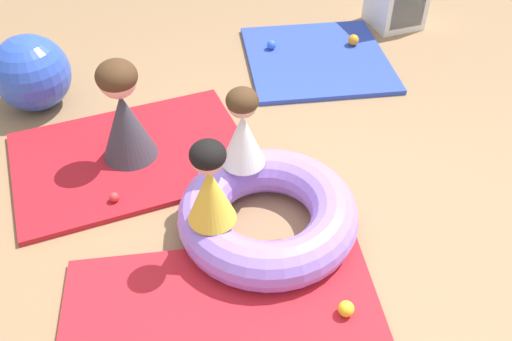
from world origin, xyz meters
The scene contains 13 objects.
ground_plane centered at (0.00, 0.00, 0.00)m, with size 8.00×8.00×0.00m, color #93704C.
gym_mat_center_rear centered at (1.19, 1.62, 0.02)m, with size 1.19×1.25×0.04m, color #2D47B7.
gym_mat_far_right centered at (-0.37, -0.58, 0.02)m, with size 1.66×0.89×0.04m, color red.
gym_mat_near_right centered at (-0.57, 0.85, 0.02)m, with size 1.58×1.12×0.04m, color #B21923.
inflatable_cushion centered at (0.07, -0.11, 0.14)m, with size 1.06×1.06×0.28m, color #9975EA.
child_in_white centered at (0.04, 0.24, 0.53)m, with size 0.35×0.35×0.52m.
child_in_yellow centered at (-0.28, -0.15, 0.53)m, with size 0.36×0.36×0.52m.
adult_seated centered at (-0.57, 0.85, 0.39)m, with size 0.47×0.47×0.73m.
play_ball_orange centered at (1.58, 1.70, 0.09)m, with size 0.10×0.10×0.10m, color orange.
play_ball_yellow centered at (0.22, -0.82, 0.08)m, with size 0.08×0.08×0.08m, color yellow.
play_ball_blue centered at (0.87, 1.88, 0.08)m, with size 0.08×0.08×0.08m, color blue.
play_ball_red centered at (-0.76, 0.42, 0.07)m, with size 0.06×0.06×0.06m, color red.
exercise_ball_large centered at (-1.12, 1.74, 0.29)m, with size 0.58×0.58×0.58m, color blue.
Camera 1 is at (-0.78, -2.22, 2.48)m, focal length 38.90 mm.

